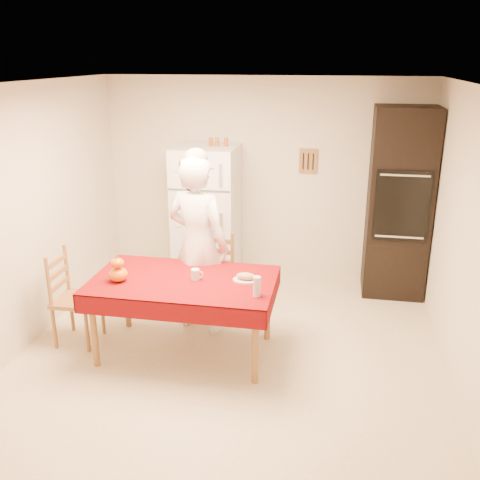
% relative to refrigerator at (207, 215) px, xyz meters
% --- Properties ---
extents(floor, '(4.50, 4.50, 0.00)m').
position_rel_refrigerator_xyz_m(floor, '(0.65, -1.88, -0.85)').
color(floor, '#C0AE8A').
rests_on(floor, ground).
extents(room_shell, '(4.02, 4.52, 2.51)m').
position_rel_refrigerator_xyz_m(room_shell, '(0.65, -1.88, 0.77)').
color(room_shell, beige).
rests_on(room_shell, ground).
extents(refrigerator, '(0.75, 0.74, 1.70)m').
position_rel_refrigerator_xyz_m(refrigerator, '(0.00, 0.00, 0.00)').
color(refrigerator, white).
rests_on(refrigerator, floor).
extents(oven_cabinet, '(0.70, 0.62, 2.20)m').
position_rel_refrigerator_xyz_m(oven_cabinet, '(2.28, 0.05, 0.25)').
color(oven_cabinet, black).
rests_on(oven_cabinet, floor).
extents(dining_table, '(1.70, 1.00, 0.76)m').
position_rel_refrigerator_xyz_m(dining_table, '(0.22, -1.79, -0.16)').
color(dining_table, brown).
rests_on(dining_table, floor).
extents(chair_far, '(0.50, 0.49, 0.95)m').
position_rel_refrigerator_xyz_m(chair_far, '(0.30, -0.97, -0.34)').
color(chair_far, brown).
rests_on(chair_far, floor).
extents(chair_left, '(0.40, 0.42, 0.95)m').
position_rel_refrigerator_xyz_m(chair_left, '(-0.95, -1.77, -0.34)').
color(chair_left, brown).
rests_on(chair_left, floor).
extents(seated_woman, '(0.77, 0.62, 1.83)m').
position_rel_refrigerator_xyz_m(seated_woman, '(0.23, -1.27, 0.07)').
color(seated_woman, white).
rests_on(seated_woman, floor).
extents(coffee_mug, '(0.08, 0.08, 0.10)m').
position_rel_refrigerator_xyz_m(coffee_mug, '(0.33, -1.77, -0.04)').
color(coffee_mug, silver).
rests_on(coffee_mug, dining_table).
extents(pumpkin_lower, '(0.18, 0.18, 0.13)m').
position_rel_refrigerator_xyz_m(pumpkin_lower, '(-0.35, -1.94, -0.02)').
color(pumpkin_lower, red).
rests_on(pumpkin_lower, dining_table).
extents(pumpkin_upper, '(0.12, 0.12, 0.09)m').
position_rel_refrigerator_xyz_m(pumpkin_upper, '(-0.35, -1.94, 0.09)').
color(pumpkin_upper, '#EA5C05').
rests_on(pumpkin_upper, pumpkin_lower).
extents(wine_glass, '(0.07, 0.07, 0.18)m').
position_rel_refrigerator_xyz_m(wine_glass, '(0.94, -2.02, -0.00)').
color(wine_glass, silver).
rests_on(wine_glass, dining_table).
extents(bread_plate, '(0.24, 0.24, 0.02)m').
position_rel_refrigerator_xyz_m(bread_plate, '(0.79, -1.73, -0.08)').
color(bread_plate, white).
rests_on(bread_plate, dining_table).
extents(bread_loaf, '(0.18, 0.10, 0.06)m').
position_rel_refrigerator_xyz_m(bread_loaf, '(0.79, -1.73, -0.04)').
color(bread_loaf, tan).
rests_on(bread_loaf, bread_plate).
extents(spice_jar_left, '(0.05, 0.05, 0.10)m').
position_rel_refrigerator_xyz_m(spice_jar_left, '(0.05, 0.05, 0.90)').
color(spice_jar_left, brown).
rests_on(spice_jar_left, refrigerator).
extents(spice_jar_mid, '(0.05, 0.05, 0.10)m').
position_rel_refrigerator_xyz_m(spice_jar_mid, '(0.13, 0.05, 0.90)').
color(spice_jar_mid, '#8F5C1A').
rests_on(spice_jar_mid, refrigerator).
extents(spice_jar_right, '(0.05, 0.05, 0.10)m').
position_rel_refrigerator_xyz_m(spice_jar_right, '(0.24, 0.05, 0.90)').
color(spice_jar_right, '#994D1B').
rests_on(spice_jar_right, refrigerator).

